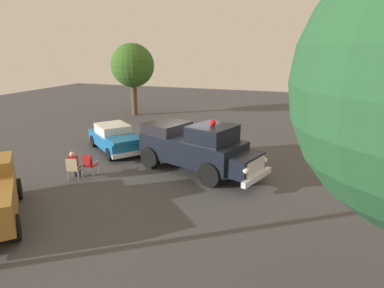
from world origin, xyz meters
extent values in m
plane|color=#424244|center=(0.00, 0.00, 0.00)|extent=(60.00, 60.00, 0.00)
cylinder|color=black|center=(-0.06, 2.17, 0.52)|extent=(0.64, 1.09, 1.04)
cylinder|color=black|center=(1.83, 1.51, 0.52)|extent=(0.64, 1.09, 1.04)
cylinder|color=black|center=(-1.21, -1.14, 0.52)|extent=(0.64, 1.09, 1.04)
cylinder|color=black|center=(0.68, -1.80, 0.52)|extent=(0.64, 1.09, 1.04)
cube|color=black|center=(0.31, 0.19, 1.05)|extent=(3.59, 5.32, 1.10)
cube|color=black|center=(1.24, 2.88, 0.92)|extent=(1.96, 1.43, 0.84)
cube|color=black|center=(0.68, 1.27, 1.95)|extent=(2.35, 2.23, 0.76)
cube|color=#232328|center=(-0.20, -1.28, 1.80)|extent=(2.41, 2.25, 0.60)
cube|color=silver|center=(1.39, 3.30, 0.92)|extent=(1.40, 0.59, 0.64)
cube|color=silver|center=(1.42, 3.40, 0.50)|extent=(2.18, 0.92, 0.24)
sphere|color=white|center=(0.65, 3.56, 1.00)|extent=(0.33, 0.33, 0.26)
sphere|color=white|center=(2.13, 3.05, 1.00)|extent=(0.33, 0.33, 0.26)
sphere|color=red|center=(0.68, 1.27, 2.45)|extent=(0.36, 0.36, 0.28)
cylinder|color=black|center=(-0.84, -3.21, 0.34)|extent=(0.63, 0.69, 0.68)
cylinder|color=black|center=(0.44, -4.23, 0.34)|extent=(0.63, 0.69, 0.68)
cylinder|color=black|center=(-2.64, -5.48, 0.34)|extent=(0.63, 0.69, 0.68)
cylinder|color=black|center=(-1.36, -6.50, 0.34)|extent=(0.63, 0.69, 0.68)
cube|color=#196BAD|center=(-1.10, -4.85, 0.62)|extent=(4.02, 4.41, 0.64)
cube|color=#196BAD|center=(-0.20, -3.72, 0.98)|extent=(2.15, 2.12, 0.20)
cube|color=white|center=(-1.29, -5.09, 1.18)|extent=(2.40, 2.46, 0.56)
cube|color=silver|center=(0.26, -3.14, 0.40)|extent=(1.59, 1.31, 0.20)
cylinder|color=black|center=(5.41, -5.10, 0.40)|extent=(0.76, 0.77, 0.80)
cylinder|color=black|center=(7.60, -2.90, 0.40)|extent=(0.76, 0.77, 0.80)
cylinder|color=#B7BABF|center=(2.93, -4.58, 0.22)|extent=(0.03, 0.03, 0.44)
cylinder|color=#B7BABF|center=(2.80, -4.16, 0.22)|extent=(0.03, 0.03, 0.44)
cylinder|color=#B7BABF|center=(3.35, -4.46, 0.22)|extent=(0.03, 0.03, 0.44)
cylinder|color=#B7BABF|center=(3.23, -4.04, 0.22)|extent=(0.03, 0.03, 0.44)
cube|color=beige|center=(3.08, -4.31, 0.46)|extent=(0.60, 0.60, 0.04)
cube|color=beige|center=(3.31, -4.24, 0.74)|extent=(0.17, 0.47, 0.56)
cube|color=#B7BABF|center=(3.15, -4.54, 0.62)|extent=(0.43, 0.16, 0.03)
cube|color=#B7BABF|center=(3.01, -4.08, 0.62)|extent=(0.43, 0.16, 0.03)
cylinder|color=#B7BABF|center=(2.18, -4.19, 0.22)|extent=(0.03, 0.03, 0.44)
cylinder|color=#B7BABF|center=(2.15, -3.75, 0.22)|extent=(0.03, 0.03, 0.44)
cylinder|color=#B7BABF|center=(2.62, -4.17, 0.22)|extent=(0.03, 0.03, 0.44)
cylinder|color=#B7BABF|center=(2.59, -3.73, 0.22)|extent=(0.03, 0.03, 0.44)
cube|color=#B21E1E|center=(2.38, -3.96, 0.46)|extent=(0.51, 0.51, 0.04)
cube|color=#B21E1E|center=(2.62, -3.95, 0.74)|extent=(0.07, 0.48, 0.56)
cube|color=#B7BABF|center=(2.40, -4.20, 0.62)|extent=(0.44, 0.06, 0.03)
cube|color=#B7BABF|center=(2.37, -3.72, 0.62)|extent=(0.44, 0.06, 0.03)
cylinder|color=#383842|center=(2.85, -4.49, 0.23)|extent=(0.16, 0.16, 0.45)
cylinder|color=#383842|center=(2.79, -4.29, 0.23)|extent=(0.16, 0.16, 0.45)
cube|color=#383842|center=(3.00, -4.44, 0.51)|extent=(0.46, 0.27, 0.13)
cube|color=#383842|center=(2.94, -4.25, 0.51)|extent=(0.46, 0.27, 0.13)
cube|color=maroon|center=(3.16, -4.29, 0.81)|extent=(0.32, 0.45, 0.54)
sphere|color=beige|center=(3.15, -4.29, 1.18)|extent=(0.27, 0.27, 0.22)
cylinder|color=brown|center=(-10.44, -8.79, 1.45)|extent=(0.49, 0.49, 2.90)
sphere|color=#346120|center=(-10.44, -8.79, 4.15)|extent=(3.57, 3.57, 3.57)
cube|color=orange|center=(-0.63, 2.76, 0.02)|extent=(0.40, 0.40, 0.04)
cone|color=orange|center=(-0.63, 2.76, 0.33)|extent=(0.32, 0.32, 0.60)
camera|label=1|loc=(14.01, 5.00, 5.61)|focal=30.55mm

